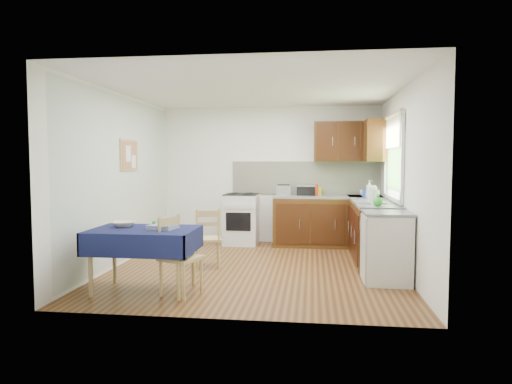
# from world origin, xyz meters

# --- Properties ---
(floor) EXTENTS (4.20, 4.20, 0.00)m
(floor) POSITION_xyz_m (0.00, 0.00, 0.00)
(floor) COLOR #4C2814
(floor) RESTS_ON ground
(ceiling) EXTENTS (4.00, 4.20, 0.02)m
(ceiling) POSITION_xyz_m (0.00, 0.00, 2.50)
(ceiling) COLOR white
(ceiling) RESTS_ON wall_back
(wall_back) EXTENTS (4.00, 0.02, 2.50)m
(wall_back) POSITION_xyz_m (0.00, 2.10, 1.25)
(wall_back) COLOR white
(wall_back) RESTS_ON ground
(wall_front) EXTENTS (4.00, 0.02, 2.50)m
(wall_front) POSITION_xyz_m (0.00, -2.10, 1.25)
(wall_front) COLOR white
(wall_front) RESTS_ON ground
(wall_left) EXTENTS (0.02, 4.20, 2.50)m
(wall_left) POSITION_xyz_m (-2.00, 0.00, 1.25)
(wall_left) COLOR silver
(wall_left) RESTS_ON ground
(wall_right) EXTENTS (0.02, 4.20, 2.50)m
(wall_right) POSITION_xyz_m (2.00, 0.00, 1.25)
(wall_right) COLOR white
(wall_right) RESTS_ON ground
(base_cabinets) EXTENTS (1.90, 2.30, 0.86)m
(base_cabinets) POSITION_xyz_m (1.36, 1.26, 0.43)
(base_cabinets) COLOR #351E09
(base_cabinets) RESTS_ON ground
(worktop_back) EXTENTS (1.90, 0.60, 0.04)m
(worktop_back) POSITION_xyz_m (1.05, 1.80, 0.88)
(worktop_back) COLOR slate
(worktop_back) RESTS_ON base_cabinets
(worktop_right) EXTENTS (0.60, 1.70, 0.04)m
(worktop_right) POSITION_xyz_m (1.70, 0.65, 0.88)
(worktop_right) COLOR slate
(worktop_right) RESTS_ON base_cabinets
(worktop_corner) EXTENTS (0.60, 0.60, 0.04)m
(worktop_corner) POSITION_xyz_m (1.70, 1.80, 0.88)
(worktop_corner) COLOR slate
(worktop_corner) RESTS_ON base_cabinets
(splashback) EXTENTS (2.70, 0.02, 0.60)m
(splashback) POSITION_xyz_m (0.65, 2.08, 1.20)
(splashback) COLOR white
(splashback) RESTS_ON wall_back
(upper_cabinets) EXTENTS (1.20, 0.85, 0.70)m
(upper_cabinets) POSITION_xyz_m (1.52, 1.80, 1.85)
(upper_cabinets) COLOR #351E09
(upper_cabinets) RESTS_ON wall_back
(stove) EXTENTS (0.60, 0.61, 0.92)m
(stove) POSITION_xyz_m (-0.50, 1.80, 0.46)
(stove) COLOR silver
(stove) RESTS_ON ground
(window) EXTENTS (0.04, 1.48, 1.26)m
(window) POSITION_xyz_m (1.97, 0.70, 1.65)
(window) COLOR #2F5322
(window) RESTS_ON wall_right
(fridge) EXTENTS (0.58, 0.60, 0.89)m
(fridge) POSITION_xyz_m (1.70, -0.55, 0.44)
(fridge) COLOR silver
(fridge) RESTS_ON ground
(corkboard) EXTENTS (0.04, 0.62, 0.47)m
(corkboard) POSITION_xyz_m (-1.97, 0.30, 1.60)
(corkboard) COLOR tan
(corkboard) RESTS_ON wall_left
(dining_table) EXTENTS (1.21, 0.82, 0.73)m
(dining_table) POSITION_xyz_m (-1.16, -1.27, 0.63)
(dining_table) COLOR #0D0E37
(dining_table) RESTS_ON ground
(chair_far) EXTENTS (0.45, 0.45, 0.84)m
(chair_far) POSITION_xyz_m (-0.69, -0.04, 0.45)
(chair_far) COLOR tan
(chair_far) RESTS_ON ground
(chair_near) EXTENTS (0.52, 0.52, 0.90)m
(chair_near) POSITION_xyz_m (-0.72, -1.37, 0.47)
(chair_near) COLOR tan
(chair_near) RESTS_ON ground
(toaster) EXTENTS (0.26, 0.16, 0.20)m
(toaster) POSITION_xyz_m (0.27, 1.77, 0.99)
(toaster) COLOR #B5B5BA
(toaster) RESTS_ON worktop_back
(sandwich_press) EXTENTS (0.32, 0.28, 0.19)m
(sandwich_press) POSITION_xyz_m (0.67, 1.86, 0.99)
(sandwich_press) COLOR black
(sandwich_press) RESTS_ON worktop_back
(sauce_bottle) EXTENTS (0.05, 0.05, 0.21)m
(sauce_bottle) POSITION_xyz_m (0.85, 1.64, 1.01)
(sauce_bottle) COLOR red
(sauce_bottle) RESTS_ON worktop_back
(yellow_packet) EXTENTS (0.12, 0.09, 0.15)m
(yellow_packet) POSITION_xyz_m (0.89, 1.97, 0.97)
(yellow_packet) COLOR yellow
(yellow_packet) RESTS_ON worktop_back
(dish_rack) EXTENTS (0.41, 0.32, 0.20)m
(dish_rack) POSITION_xyz_m (1.62, 0.43, 0.92)
(dish_rack) COLOR #939398
(dish_rack) RESTS_ON worktop_right
(kettle) EXTENTS (0.16, 0.16, 0.27)m
(kettle) POSITION_xyz_m (1.65, 0.34, 1.02)
(kettle) COLOR silver
(kettle) RESTS_ON worktop_right
(cup) EXTENTS (0.18, 0.18, 0.11)m
(cup) POSITION_xyz_m (1.66, 1.75, 0.95)
(cup) COLOR silver
(cup) RESTS_ON worktop_back
(soap_bottle_a) EXTENTS (0.16, 0.16, 0.29)m
(soap_bottle_a) POSITION_xyz_m (1.70, 1.29, 1.05)
(soap_bottle_a) COLOR silver
(soap_bottle_a) RESTS_ON worktop_right
(soap_bottle_b) EXTENTS (0.13, 0.13, 0.20)m
(soap_bottle_b) POSITION_xyz_m (1.66, 1.38, 1.00)
(soap_bottle_b) COLOR #1D3FAD
(soap_bottle_b) RESTS_ON worktop_right
(soap_bottle_c) EXTENTS (0.18, 0.18, 0.16)m
(soap_bottle_c) POSITION_xyz_m (1.67, 0.03, 0.98)
(soap_bottle_c) COLOR green
(soap_bottle_c) RESTS_ON worktop_right
(plate_bowl) EXTENTS (0.32, 0.32, 0.06)m
(plate_bowl) POSITION_xyz_m (-1.45, -1.14, 0.76)
(plate_bowl) COLOR #F9EBCC
(plate_bowl) RESTS_ON dining_table
(book) EXTENTS (0.22, 0.27, 0.02)m
(book) POSITION_xyz_m (-0.98, -1.14, 0.74)
(book) COLOR white
(book) RESTS_ON dining_table
(spice_jar) EXTENTS (0.04, 0.04, 0.08)m
(spice_jar) POSITION_xyz_m (-1.06, -1.22, 0.77)
(spice_jar) COLOR #24852E
(spice_jar) RESTS_ON dining_table
(tea_towel) EXTENTS (0.33, 0.28, 0.05)m
(tea_towel) POSITION_xyz_m (-0.94, -1.27, 0.76)
(tea_towel) COLOR navy
(tea_towel) RESTS_ON dining_table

